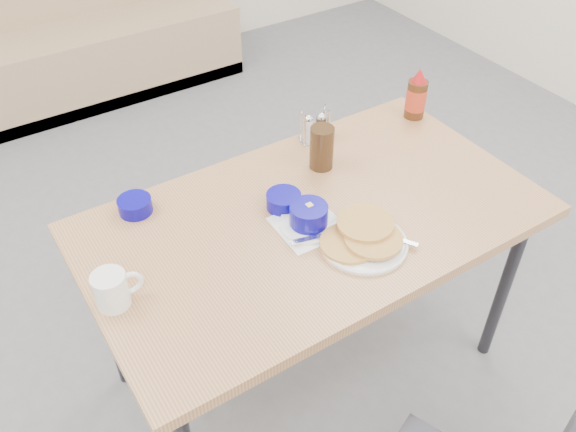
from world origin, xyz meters
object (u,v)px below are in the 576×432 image
dining_table (313,230)px  syrup_bottle (416,96)px  pancake_plate (363,239)px  amber_tumbler (322,148)px  creamer_bowl (135,206)px  condiment_caddy (314,129)px  coffee_mug (113,289)px  grits_setting (309,218)px  butter_bowl (284,201)px  booth_bench (78,38)px

dining_table → syrup_bottle: (0.64, 0.27, 0.15)m
pancake_plate → amber_tumbler: amber_tumbler is taller
creamer_bowl → amber_tumbler: amber_tumbler is taller
condiment_caddy → coffee_mug: bearing=-142.7°
pancake_plate → creamer_bowl: size_ratio=2.46×
amber_tumbler → grits_setting: bearing=-131.9°
pancake_plate → coffee_mug: size_ratio=1.94×
creamer_bowl → butter_bowl: 0.46m
pancake_plate → amber_tumbler: (0.12, 0.38, 0.06)m
booth_bench → pancake_plate: size_ratio=7.41×
condiment_caddy → creamer_bowl: bearing=-162.2°
booth_bench → pancake_plate: (0.05, -2.71, 0.43)m
amber_tumbler → condiment_caddy: 0.16m
amber_tumbler → syrup_bottle: bearing=8.5°
booth_bench → butter_bowl: bearing=-91.3°
coffee_mug → grits_setting: coffee_mug is taller
creamer_bowl → pancake_plate: bearing=-44.5°
grits_setting → butter_bowl: size_ratio=1.92×
dining_table → creamer_bowl: creamer_bowl is taller
pancake_plate → syrup_bottle: syrup_bottle is taller
syrup_bottle → butter_bowl: bearing=-165.3°
booth_bench → creamer_bowl: bearing=-101.5°
pancake_plate → amber_tumbler: bearing=73.0°
pancake_plate → coffee_mug: bearing=165.9°
booth_bench → grits_setting: booth_bench is taller
coffee_mug → creamer_bowl: (0.19, 0.32, -0.03)m
creamer_bowl → amber_tumbler: (0.62, -0.12, 0.05)m
grits_setting → amber_tumbler: (0.21, 0.23, 0.04)m
grits_setting → creamer_bowl: grits_setting is taller
condiment_caddy → syrup_bottle: 0.41m
dining_table → coffee_mug: (-0.64, -0.01, 0.11)m
butter_bowl → condiment_caddy: (0.29, 0.25, 0.02)m
butter_bowl → condiment_caddy: 0.39m
dining_table → condiment_caddy: condiment_caddy is taller
booth_bench → condiment_caddy: (0.23, -2.19, 0.45)m
condiment_caddy → syrup_bottle: (0.41, -0.07, 0.04)m
booth_bench → condiment_caddy: booth_bench is taller
amber_tumbler → condiment_caddy: bearing=63.9°
creamer_bowl → coffee_mug: bearing=-120.0°
coffee_mug → grits_setting: bearing=-2.5°
dining_table → butter_bowl: size_ratio=12.90×
butter_bowl → coffee_mug: bearing=-171.0°
grits_setting → condiment_caddy: 0.46m
butter_bowl → syrup_bottle: 0.72m
creamer_bowl → butter_bowl: size_ratio=0.96×
syrup_bottle → condiment_caddy: bearing=170.0°
booth_bench → butter_bowl: size_ratio=17.51×
amber_tumbler → butter_bowl: bearing=-153.0°
grits_setting → dining_table: bearing=38.4°
dining_table → creamer_bowl: 0.56m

